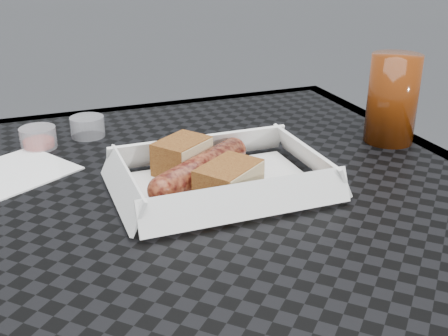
% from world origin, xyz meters
% --- Properties ---
extents(patio_table, '(0.80, 0.80, 0.74)m').
position_xyz_m(patio_table, '(0.00, 0.00, 0.67)').
color(patio_table, black).
rests_on(patio_table, ground).
extents(food_tray, '(0.22, 0.15, 0.00)m').
position_xyz_m(food_tray, '(0.06, 0.03, 0.75)').
color(food_tray, white).
rests_on(food_tray, patio_table).
extents(bratwurst, '(0.15, 0.12, 0.03)m').
position_xyz_m(bratwurst, '(0.04, 0.05, 0.77)').
color(bratwurst, brown).
rests_on(bratwurst, food_tray).
extents(bread_near, '(0.08, 0.08, 0.04)m').
position_xyz_m(bread_near, '(0.03, 0.08, 0.77)').
color(bread_near, brown).
rests_on(bread_near, food_tray).
extents(bread_far, '(0.09, 0.08, 0.04)m').
position_xyz_m(bread_far, '(0.06, -0.00, 0.77)').
color(bread_far, brown).
rests_on(bread_far, food_tray).
extents(veg_garnish, '(0.03, 0.03, 0.00)m').
position_xyz_m(veg_garnish, '(0.12, -0.03, 0.75)').
color(veg_garnish, '#DF5009').
rests_on(veg_garnish, food_tray).
extents(napkin, '(0.16, 0.16, 0.00)m').
position_xyz_m(napkin, '(-0.17, 0.16, 0.75)').
color(napkin, white).
rests_on(napkin, patio_table).
extents(condiment_cup_sauce, '(0.05, 0.05, 0.03)m').
position_xyz_m(condiment_cup_sauce, '(-0.13, 0.24, 0.76)').
color(condiment_cup_sauce, maroon).
rests_on(condiment_cup_sauce, patio_table).
extents(condiment_cup_empty, '(0.05, 0.05, 0.03)m').
position_xyz_m(condiment_cup_empty, '(-0.06, 0.27, 0.76)').
color(condiment_cup_empty, silver).
rests_on(condiment_cup_empty, patio_table).
extents(drink_glass, '(0.07, 0.07, 0.13)m').
position_xyz_m(drink_glass, '(0.34, 0.09, 0.81)').
color(drink_glass, '#562007').
rests_on(drink_glass, patio_table).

